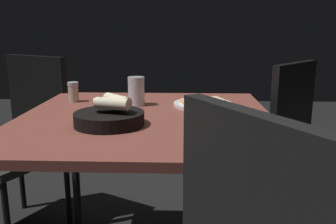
{
  "coord_description": "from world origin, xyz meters",
  "views": [
    {
      "loc": [
        1.34,
        0.14,
        1.08
      ],
      "look_at": [
        0.03,
        0.09,
        0.77
      ],
      "focal_mm": 38.77,
      "sensor_mm": 36.0,
      "label": 1
    }
  ],
  "objects": [
    {
      "name": "beer_glass",
      "position": [
        -0.18,
        -0.06,
        0.8
      ],
      "size": [
        0.07,
        0.07,
        0.12
      ],
      "color": "silver",
      "rests_on": "dining_table"
    },
    {
      "name": "chair_far",
      "position": [
        -0.57,
        0.62,
        0.52
      ],
      "size": [
        0.62,
        0.62,
        0.91
      ],
      "color": "#282828",
      "rests_on": "ground"
    },
    {
      "name": "dining_table",
      "position": [
        0.0,
        0.0,
        0.68
      ],
      "size": [
        0.98,
        0.97,
        0.75
      ],
      "color": "brown",
      "rests_on": "ground"
    },
    {
      "name": "bread_basket",
      "position": [
        0.14,
        -0.11,
        0.78
      ],
      "size": [
        0.24,
        0.24,
        0.1
      ],
      "color": "black",
      "rests_on": "dining_table"
    },
    {
      "name": "pizza_plate",
      "position": [
        -0.18,
        0.23,
        0.76
      ],
      "size": [
        0.25,
        0.25,
        0.04
      ],
      "color": "white",
      "rests_on": "dining_table"
    },
    {
      "name": "chair_spare",
      "position": [
        -0.47,
        -0.7,
        0.52
      ],
      "size": [
        0.59,
        0.59,
        0.93
      ],
      "color": "#252525",
      "rests_on": "ground"
    },
    {
      "name": "pepper_shaker",
      "position": [
        -0.25,
        -0.35,
        0.79
      ],
      "size": [
        0.05,
        0.05,
        0.09
      ],
      "color": "#BFB299",
      "rests_on": "dining_table"
    }
  ]
}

